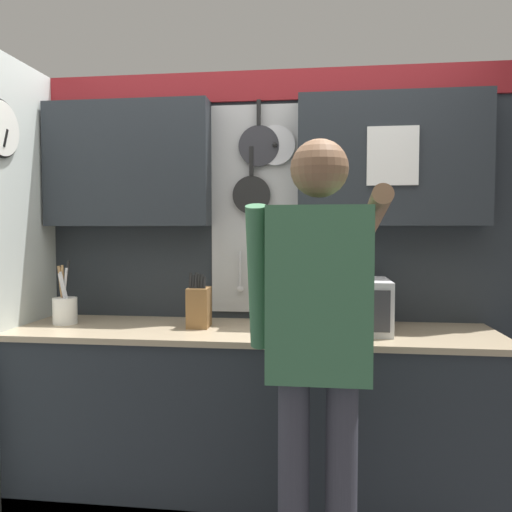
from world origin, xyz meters
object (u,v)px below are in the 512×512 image
Objects in this scene: knife_block at (199,306)px; person at (318,328)px; microwave at (338,305)px; utensil_crock at (65,308)px.

knife_block is 0.17× the size of person.
person reaches higher than knife_block.
utensil_crock is at bearing 179.95° from microwave.
microwave is at bearing 81.51° from person.
person reaches higher than utensil_crock.
knife_block is (-0.72, 0.00, -0.02)m from microwave.
person is (0.62, -0.67, 0.03)m from knife_block.
microwave is 0.29× the size of person.
person is at bearing -47.23° from knife_block.
microwave is 1.46× the size of utensil_crock.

